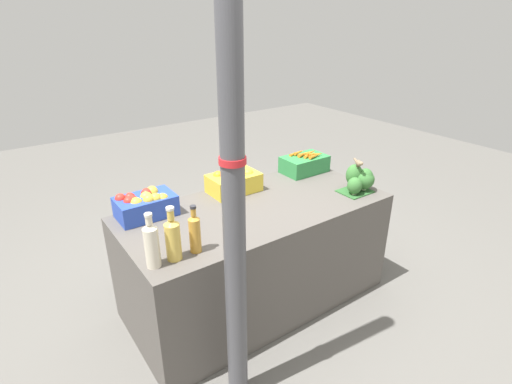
{
  "coord_description": "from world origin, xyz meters",
  "views": [
    {
      "loc": [
        -1.36,
        -1.91,
        1.9
      ],
      "look_at": [
        0.0,
        0.0,
        0.85
      ],
      "focal_mm": 28.0,
      "sensor_mm": 36.0,
      "label": 1
    }
  ],
  "objects_px": {
    "support_pole": "(233,173)",
    "apple_crate": "(145,204)",
    "orange_crate": "(234,181)",
    "carrot_crate": "(305,163)",
    "juice_bottle_cloudy": "(152,244)",
    "sparrow_bird": "(359,163)",
    "broccoli_pile": "(360,180)",
    "juice_bottle_golden": "(173,238)",
    "juice_bottle_amber": "(195,232)"
  },
  "relations": [
    {
      "from": "juice_bottle_cloudy",
      "to": "juice_bottle_golden",
      "type": "bearing_deg",
      "value": 0.0
    },
    {
      "from": "apple_crate",
      "to": "sparrow_bird",
      "type": "height_order",
      "value": "sparrow_bird"
    },
    {
      "from": "carrot_crate",
      "to": "juice_bottle_cloudy",
      "type": "xyz_separation_m",
      "value": [
        -1.48,
        -0.54,
        0.05
      ]
    },
    {
      "from": "support_pole",
      "to": "juice_bottle_amber",
      "type": "relative_size",
      "value": 9.65
    },
    {
      "from": "sparrow_bird",
      "to": "broccoli_pile",
      "type": "bearing_deg",
      "value": 114.3
    },
    {
      "from": "apple_crate",
      "to": "carrot_crate",
      "type": "distance_m",
      "value": 1.31
    },
    {
      "from": "carrot_crate",
      "to": "juice_bottle_cloudy",
      "type": "height_order",
      "value": "juice_bottle_cloudy"
    },
    {
      "from": "apple_crate",
      "to": "sparrow_bird",
      "type": "bearing_deg",
      "value": -20.71
    },
    {
      "from": "apple_crate",
      "to": "orange_crate",
      "type": "bearing_deg",
      "value": 0.16
    },
    {
      "from": "broccoli_pile",
      "to": "juice_bottle_golden",
      "type": "relative_size",
      "value": 0.83
    },
    {
      "from": "apple_crate",
      "to": "carrot_crate",
      "type": "relative_size",
      "value": 1.0
    },
    {
      "from": "apple_crate",
      "to": "broccoli_pile",
      "type": "distance_m",
      "value": 1.46
    },
    {
      "from": "apple_crate",
      "to": "orange_crate",
      "type": "xyz_separation_m",
      "value": [
        0.65,
        0.0,
        -0.0
      ]
    },
    {
      "from": "orange_crate",
      "to": "broccoli_pile",
      "type": "distance_m",
      "value": 0.89
    },
    {
      "from": "juice_bottle_cloudy",
      "to": "apple_crate",
      "type": "bearing_deg",
      "value": 72.55
    },
    {
      "from": "support_pole",
      "to": "juice_bottle_golden",
      "type": "relative_size",
      "value": 8.78
    },
    {
      "from": "orange_crate",
      "to": "juice_bottle_golden",
      "type": "xyz_separation_m",
      "value": [
        -0.71,
        -0.54,
        0.05
      ]
    },
    {
      "from": "juice_bottle_cloudy",
      "to": "sparrow_bird",
      "type": "bearing_deg",
      "value": 1.3
    },
    {
      "from": "broccoli_pile",
      "to": "apple_crate",
      "type": "bearing_deg",
      "value": 159.73
    },
    {
      "from": "apple_crate",
      "to": "juice_bottle_amber",
      "type": "xyz_separation_m",
      "value": [
        0.06,
        -0.54,
        0.03
      ]
    },
    {
      "from": "juice_bottle_amber",
      "to": "apple_crate",
      "type": "bearing_deg",
      "value": 96.69
    },
    {
      "from": "juice_bottle_cloudy",
      "to": "juice_bottle_golden",
      "type": "relative_size",
      "value": 0.99
    },
    {
      "from": "support_pole",
      "to": "apple_crate",
      "type": "xyz_separation_m",
      "value": [
        -0.09,
        0.88,
        -0.47
      ]
    },
    {
      "from": "apple_crate",
      "to": "orange_crate",
      "type": "height_order",
      "value": "orange_crate"
    },
    {
      "from": "juice_bottle_cloudy",
      "to": "juice_bottle_amber",
      "type": "relative_size",
      "value": 1.09
    },
    {
      "from": "broccoli_pile",
      "to": "juice_bottle_cloudy",
      "type": "bearing_deg",
      "value": -178.74
    },
    {
      "from": "support_pole",
      "to": "orange_crate",
      "type": "distance_m",
      "value": 1.15
    },
    {
      "from": "carrot_crate",
      "to": "juice_bottle_golden",
      "type": "xyz_separation_m",
      "value": [
        -1.37,
        -0.54,
        0.05
      ]
    },
    {
      "from": "juice_bottle_golden",
      "to": "sparrow_bird",
      "type": "bearing_deg",
      "value": 1.4
    },
    {
      "from": "juice_bottle_amber",
      "to": "broccoli_pile",
      "type": "bearing_deg",
      "value": 1.48
    },
    {
      "from": "sparrow_bird",
      "to": "juice_bottle_amber",
      "type": "bearing_deg",
      "value": -63.4
    },
    {
      "from": "orange_crate",
      "to": "support_pole",
      "type": "bearing_deg",
      "value": -122.17
    },
    {
      "from": "support_pole",
      "to": "juice_bottle_amber",
      "type": "distance_m",
      "value": 0.55
    },
    {
      "from": "support_pole",
      "to": "carrot_crate",
      "type": "height_order",
      "value": "support_pole"
    },
    {
      "from": "apple_crate",
      "to": "juice_bottle_amber",
      "type": "bearing_deg",
      "value": -83.31
    },
    {
      "from": "sparrow_bird",
      "to": "support_pole",
      "type": "bearing_deg",
      "value": -48.16
    },
    {
      "from": "apple_crate",
      "to": "sparrow_bird",
      "type": "relative_size",
      "value": 2.75
    },
    {
      "from": "support_pole",
      "to": "carrot_crate",
      "type": "xyz_separation_m",
      "value": [
        1.22,
        0.88,
        -0.48
      ]
    },
    {
      "from": "orange_crate",
      "to": "juice_bottle_cloudy",
      "type": "xyz_separation_m",
      "value": [
        -0.82,
        -0.54,
        0.05
      ]
    },
    {
      "from": "carrot_crate",
      "to": "juice_bottle_cloudy",
      "type": "distance_m",
      "value": 1.58
    },
    {
      "from": "broccoli_pile",
      "to": "sparrow_bird",
      "type": "bearing_deg",
      "value": 179.23
    },
    {
      "from": "support_pole",
      "to": "broccoli_pile",
      "type": "xyz_separation_m",
      "value": [
        1.28,
        0.38,
        -0.46
      ]
    },
    {
      "from": "apple_crate",
      "to": "juice_bottle_amber",
      "type": "height_order",
      "value": "juice_bottle_amber"
    },
    {
      "from": "support_pole",
      "to": "juice_bottle_golden",
      "type": "xyz_separation_m",
      "value": [
        -0.15,
        0.34,
        -0.43
      ]
    },
    {
      "from": "apple_crate",
      "to": "sparrow_bird",
      "type": "distance_m",
      "value": 1.44
    },
    {
      "from": "support_pole",
      "to": "apple_crate",
      "type": "bearing_deg",
      "value": 95.98
    },
    {
      "from": "juice_bottle_golden",
      "to": "sparrow_bird",
      "type": "height_order",
      "value": "juice_bottle_golden"
    },
    {
      "from": "carrot_crate",
      "to": "juice_bottle_amber",
      "type": "distance_m",
      "value": 1.36
    },
    {
      "from": "juice_bottle_golden",
      "to": "sparrow_bird",
      "type": "xyz_separation_m",
      "value": [
        1.4,
        0.03,
        0.09
      ]
    },
    {
      "from": "apple_crate",
      "to": "broccoli_pile",
      "type": "xyz_separation_m",
      "value": [
        1.37,
        -0.51,
        0.01
      ]
    }
  ]
}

